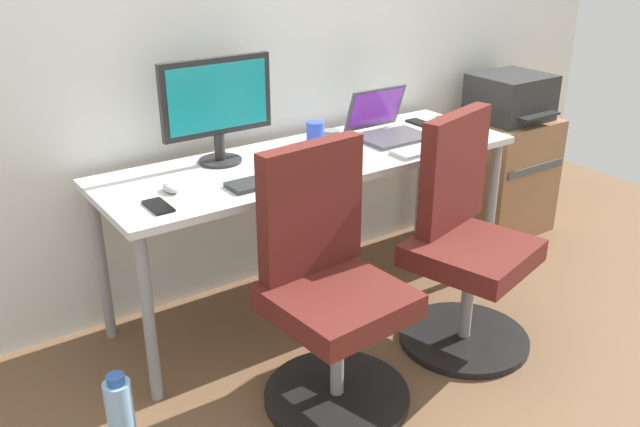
# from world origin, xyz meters

# --- Properties ---
(ground_plane) EXTENTS (5.28, 5.28, 0.00)m
(ground_plane) POSITION_xyz_m (0.00, 0.00, 0.00)
(ground_plane) COLOR brown
(back_wall) EXTENTS (4.40, 0.04, 2.60)m
(back_wall) POSITION_xyz_m (0.00, 0.38, 1.30)
(back_wall) COLOR silver
(back_wall) RESTS_ON ground
(desk) EXTENTS (1.85, 0.60, 0.71)m
(desk) POSITION_xyz_m (0.00, 0.00, 0.64)
(desk) COLOR silver
(desk) RESTS_ON ground
(office_chair_left) EXTENTS (0.54, 0.54, 0.94)m
(office_chair_left) POSITION_xyz_m (-0.33, -0.57, 0.42)
(office_chair_left) COLOR black
(office_chair_left) RESTS_ON ground
(office_chair_right) EXTENTS (0.54, 0.54, 0.94)m
(office_chair_right) POSITION_xyz_m (0.35, -0.57, 0.42)
(office_chair_right) COLOR black
(office_chair_right) RESTS_ON ground
(side_cabinet) EXTENTS (0.48, 0.44, 0.64)m
(side_cabinet) POSITION_xyz_m (1.34, 0.09, 0.32)
(side_cabinet) COLOR #996B47
(side_cabinet) RESTS_ON ground
(printer) EXTENTS (0.38, 0.40, 0.24)m
(printer) POSITION_xyz_m (1.34, 0.09, 0.76)
(printer) COLOR #2D2D2D
(printer) RESTS_ON side_cabinet
(water_bottle_on_floor) EXTENTS (0.09, 0.09, 0.31)m
(water_bottle_on_floor) POSITION_xyz_m (-1.07, -0.46, 0.15)
(water_bottle_on_floor) COLOR #8CBFF2
(water_bottle_on_floor) RESTS_ON ground
(desktop_monitor) EXTENTS (0.48, 0.18, 0.43)m
(desktop_monitor) POSITION_xyz_m (-0.36, 0.16, 0.96)
(desktop_monitor) COLOR #262626
(desktop_monitor) RESTS_ON desk
(open_laptop) EXTENTS (0.31, 0.29, 0.22)m
(open_laptop) POSITION_xyz_m (0.44, 0.05, 0.76)
(open_laptop) COLOR #4C4C51
(open_laptop) RESTS_ON desk
(keyboard_by_monitor) EXTENTS (0.34, 0.12, 0.02)m
(keyboard_by_monitor) POSITION_xyz_m (-0.31, -0.16, 0.72)
(keyboard_by_monitor) COLOR #2D2D2D
(keyboard_by_monitor) RESTS_ON desk
(keyboard_by_laptop) EXTENTS (0.34, 0.12, 0.02)m
(keyboard_by_laptop) POSITION_xyz_m (0.45, -0.22, 0.72)
(keyboard_by_laptop) COLOR #B7B7B7
(keyboard_by_laptop) RESTS_ON desk
(mouse_by_monitor) EXTENTS (0.06, 0.10, 0.03)m
(mouse_by_monitor) POSITION_xyz_m (-0.66, -0.04, 0.72)
(mouse_by_monitor) COLOR #B7B7B7
(mouse_by_monitor) RESTS_ON desk
(mouse_by_laptop) EXTENTS (0.06, 0.10, 0.03)m
(mouse_by_laptop) POSITION_xyz_m (0.82, 0.07, 0.72)
(mouse_by_laptop) COLOR #2D2D2D
(mouse_by_laptop) RESTS_ON desk
(coffee_mug) EXTENTS (0.08, 0.08, 0.09)m
(coffee_mug) POSITION_xyz_m (0.13, 0.17, 0.75)
(coffee_mug) COLOR blue
(coffee_mug) RESTS_ON desk
(pen_cup) EXTENTS (0.07, 0.07, 0.10)m
(pen_cup) POSITION_xyz_m (0.09, -0.01, 0.76)
(pen_cup) COLOR slate
(pen_cup) RESTS_ON desk
(phone_near_monitor) EXTENTS (0.07, 0.14, 0.01)m
(phone_near_monitor) POSITION_xyz_m (-0.76, -0.15, 0.71)
(phone_near_monitor) COLOR black
(phone_near_monitor) RESTS_ON desk
(phone_near_laptop) EXTENTS (0.07, 0.14, 0.01)m
(phone_near_laptop) POSITION_xyz_m (0.71, 0.11, 0.71)
(phone_near_laptop) COLOR black
(phone_near_laptop) RESTS_ON desk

